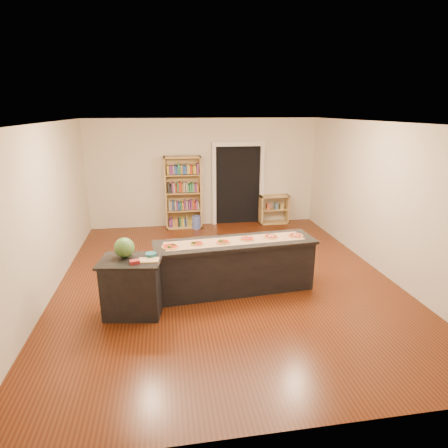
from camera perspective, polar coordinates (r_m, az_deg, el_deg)
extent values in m
cube|color=beige|center=(6.55, 0.28, 2.83)|extent=(6.00, 7.00, 2.80)
cube|color=#54240E|center=(7.03, 0.26, -8.27)|extent=(6.00, 7.00, 0.01)
cube|color=white|center=(6.35, 0.30, 15.14)|extent=(6.00, 7.00, 0.01)
cube|color=black|center=(10.13, 2.10, 5.92)|extent=(1.20, 0.02, 2.10)
cube|color=silver|center=(9.98, -1.53, 5.76)|extent=(0.10, 0.08, 2.10)
cube|color=silver|center=(10.23, 5.74, 5.96)|extent=(0.10, 0.08, 2.10)
cube|color=silver|center=(9.93, 2.22, 12.11)|extent=(1.40, 0.08, 0.12)
cube|color=black|center=(6.45, 1.67, -6.57)|extent=(2.65, 0.66, 0.85)
cube|color=black|center=(6.28, 1.71, -2.82)|extent=(2.72, 0.74, 0.05)
cube|color=black|center=(5.90, -13.75, -9.45)|extent=(0.83, 0.58, 0.86)
cube|color=black|center=(5.72, -14.07, -5.43)|extent=(0.90, 0.66, 0.04)
cube|color=tan|center=(9.78, -6.24, 4.76)|extent=(0.94, 0.33, 1.88)
cube|color=tan|center=(10.32, 7.61, 2.23)|extent=(0.78, 0.34, 0.78)
cylinder|color=#5264B6|center=(9.87, -4.25, 0.30)|extent=(0.23, 0.23, 0.34)
cube|color=#AC7C58|center=(6.28, 1.70, -2.58)|extent=(2.39, 0.63, 0.00)
sphere|color=#144214|center=(5.77, -14.94, -3.50)|extent=(0.30, 0.30, 0.30)
cube|color=tan|center=(5.60, -11.39, -5.43)|extent=(0.31, 0.22, 0.02)
cube|color=maroon|center=(5.54, -13.45, -5.63)|extent=(0.16, 0.13, 0.05)
cylinder|color=#195966|center=(5.72, -11.08, -4.66)|extent=(0.17, 0.17, 0.06)
cylinder|color=#B48445|center=(6.06, -8.18, -3.42)|extent=(0.29, 0.29, 0.02)
cylinder|color=#A5190C|center=(6.05, -8.18, -3.34)|extent=(0.24, 0.24, 0.00)
cylinder|color=#B48445|center=(6.14, -4.18, -2.98)|extent=(0.25, 0.25, 0.02)
cylinder|color=#A5190C|center=(6.14, -4.18, -2.90)|extent=(0.21, 0.21, 0.00)
cylinder|color=#B48445|center=(6.20, -0.16, -2.75)|extent=(0.25, 0.25, 0.02)
cylinder|color=#A5190C|center=(6.19, -0.16, -2.67)|extent=(0.21, 0.21, 0.00)
cylinder|color=#B48445|center=(6.37, 3.51, -2.24)|extent=(0.27, 0.27, 0.02)
cylinder|color=#A5190C|center=(6.36, 3.51, -2.16)|extent=(0.23, 0.23, 0.00)
cylinder|color=#B48445|center=(6.51, 7.15, -1.90)|extent=(0.28, 0.28, 0.02)
cylinder|color=#A5190C|center=(6.51, 7.15, -1.83)|extent=(0.23, 0.23, 0.00)
cylinder|color=#B48445|center=(6.63, 10.83, -1.73)|extent=(0.26, 0.26, 0.02)
cylinder|color=#A5190C|center=(6.62, 10.83, -1.66)|extent=(0.21, 0.21, 0.00)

